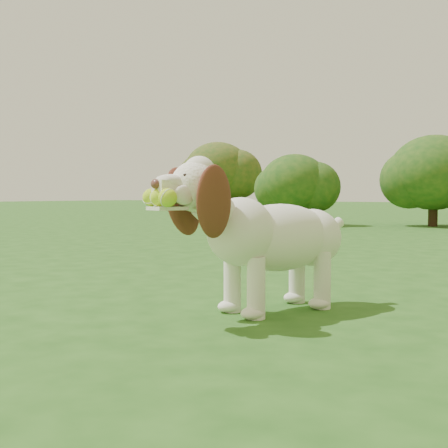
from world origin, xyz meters
The scene contains 5 objects.
ground centered at (0.00, 0.00, 0.00)m, with size 80.00×80.00×0.00m, color #214D16.
dog centered at (-0.04, -0.43, 0.39)m, with size 0.66×1.10×0.74m.
shrub_a centered at (-3.46, 6.63, 0.78)m, with size 1.28×1.28×1.32m.
shrub_b centered at (-1.21, 7.65, 0.96)m, with size 1.58×1.58×1.63m.
shrub_g centered at (-9.40, 12.69, 1.37)m, with size 2.24×2.24×2.32m.
Camera 1 is at (1.31, -2.76, 0.57)m, focal length 45.00 mm.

